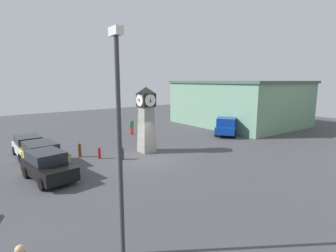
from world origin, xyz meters
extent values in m
plane|color=#424247|center=(0.00, 0.00, 0.00)|extent=(67.32, 67.32, 0.00)
cube|color=gray|center=(-1.81, 1.18, 0.36)|extent=(1.11, 1.11, 0.72)
cube|color=gray|center=(-1.81, 1.18, 1.08)|extent=(1.06, 1.06, 0.72)
cube|color=gray|center=(-1.81, 1.18, 1.79)|extent=(1.01, 1.01, 0.72)
cube|color=gray|center=(-1.81, 1.18, 2.51)|extent=(0.96, 0.96, 0.72)
cube|color=gray|center=(-1.81, 1.18, 3.23)|extent=(0.90, 0.90, 0.72)
cube|color=black|center=(-1.81, 1.18, 4.11)|extent=(1.13, 1.13, 1.04)
cylinder|color=white|center=(-1.81, 1.76, 4.11)|extent=(0.92, 0.04, 0.92)
cube|color=black|center=(-1.81, 1.79, 4.11)|extent=(0.06, 0.06, 0.21)
cube|color=black|center=(-1.81, 1.79, 4.11)|extent=(0.04, 0.33, 0.20)
cylinder|color=white|center=(-1.81, 0.60, 4.11)|extent=(0.92, 0.04, 0.92)
cube|color=black|center=(-1.81, 0.57, 4.11)|extent=(0.06, 0.05, 0.21)
cube|color=black|center=(-1.81, 0.57, 4.11)|extent=(0.04, 0.32, 0.20)
cylinder|color=white|center=(-1.23, 1.18, 4.11)|extent=(0.04, 0.92, 0.92)
cube|color=black|center=(-1.20, 1.18, 4.11)|extent=(0.21, 0.06, 0.05)
cube|color=black|center=(-1.20, 1.18, 4.11)|extent=(0.11, 0.04, 0.35)
cylinder|color=white|center=(-2.40, 1.18, 4.11)|extent=(0.04, 0.92, 0.92)
cube|color=black|center=(-2.42, 1.18, 4.11)|extent=(0.20, 0.06, 0.14)
cube|color=black|center=(-2.42, 1.18, 4.11)|extent=(0.32, 0.04, 0.21)
pyramid|color=black|center=(-1.81, 1.18, 4.86)|extent=(1.18, 1.18, 0.48)
cylinder|color=brown|center=(-3.57, -3.55, 0.45)|extent=(0.24, 0.24, 0.90)
sphere|color=brown|center=(-3.57, -3.55, 0.94)|extent=(0.21, 0.21, 0.21)
cylinder|color=maroon|center=(-2.34, -2.55, 0.35)|extent=(0.20, 0.20, 0.70)
sphere|color=maroon|center=(-2.34, -2.55, 0.73)|extent=(0.18, 0.18, 0.18)
cylinder|color=#333338|center=(-1.13, -1.37, 0.37)|extent=(0.30, 0.30, 0.74)
sphere|color=#333338|center=(-1.13, -1.37, 0.79)|extent=(0.27, 0.27, 0.27)
cube|color=silver|center=(-6.00, -6.44, 0.59)|extent=(4.00, 1.79, 0.63)
cube|color=#1E2328|center=(-6.30, -6.45, 1.20)|extent=(2.21, 1.62, 0.59)
cylinder|color=black|center=(-4.78, -5.60, 0.32)|extent=(0.64, 0.23, 0.64)
cylinder|color=black|center=(-4.76, -7.24, 0.32)|extent=(0.64, 0.23, 0.64)
cylinder|color=black|center=(-7.24, -5.64, 0.32)|extent=(0.64, 0.23, 0.64)
cylinder|color=black|center=(-7.22, -7.28, 0.32)|extent=(0.64, 0.23, 0.64)
cube|color=gold|center=(-2.92, -6.20, 0.62)|extent=(4.70, 2.18, 0.69)
cube|color=#1E2328|center=(-3.27, -6.22, 1.26)|extent=(2.63, 1.90, 0.59)
cylinder|color=black|center=(-1.56, -5.21, 0.32)|extent=(0.65, 0.26, 0.64)
cylinder|color=black|center=(-1.44, -7.01, 0.32)|extent=(0.65, 0.26, 0.64)
cylinder|color=black|center=(-4.40, -5.39, 0.32)|extent=(0.65, 0.26, 0.64)
cylinder|color=black|center=(-4.29, -7.19, 0.32)|extent=(0.65, 0.26, 0.64)
cube|color=black|center=(-0.17, -6.47, 0.63)|extent=(4.17, 2.31, 0.72)
cube|color=#1E2328|center=(-0.47, -6.51, 1.30)|extent=(2.39, 1.92, 0.61)
cylinder|color=black|center=(0.93, -5.46, 0.32)|extent=(0.66, 0.31, 0.64)
cylinder|color=black|center=(1.16, -7.14, 0.32)|extent=(0.66, 0.31, 0.64)
cylinder|color=black|center=(-1.51, -5.80, 0.32)|extent=(0.66, 0.31, 0.64)
cylinder|color=black|center=(-1.28, -7.48, 0.32)|extent=(0.66, 0.31, 0.64)
cube|color=navy|center=(-2.56, 11.68, 0.70)|extent=(4.58, 5.38, 0.70)
cube|color=navy|center=(-2.03, 10.93, 1.45)|extent=(2.54, 2.54, 0.80)
cube|color=navy|center=(-3.16, 12.54, 1.23)|extent=(3.22, 3.45, 0.36)
cylinder|color=black|center=(-0.91, 10.92, 0.40)|extent=(0.69, 0.81, 0.80)
cylinder|color=black|center=(-2.39, 9.87, 0.40)|extent=(0.69, 0.81, 0.80)
cylinder|color=black|center=(-2.72, 13.49, 0.40)|extent=(0.69, 0.81, 0.80)
cylinder|color=black|center=(-4.20, 12.44, 0.40)|extent=(0.69, 0.81, 0.80)
cylinder|color=red|center=(-8.33, 3.65, 0.39)|extent=(0.14, 0.14, 0.79)
cylinder|color=red|center=(-8.40, 3.46, 0.39)|extent=(0.14, 0.14, 0.79)
cube|color=#338C4C|center=(-8.36, 3.56, 1.08)|extent=(0.36, 0.46, 0.59)
sphere|color=#8C664C|center=(-8.36, 3.56, 1.48)|extent=(0.21, 0.21, 0.21)
sphere|color=tan|center=(8.58, -9.10, 1.60)|extent=(0.23, 0.23, 0.23)
cylinder|color=#333338|center=(8.23, -6.22, 3.41)|extent=(0.14, 0.14, 6.82)
cube|color=silver|center=(8.23, -6.22, 6.94)|extent=(0.50, 0.24, 0.24)
cube|color=gray|center=(-5.99, 17.88, 2.62)|extent=(14.30, 11.89, 5.24)
cube|color=#405849|center=(-5.99, 17.88, 5.39)|extent=(14.73, 12.24, 0.30)
camera|label=1|loc=(15.21, -9.72, 5.58)|focal=28.00mm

